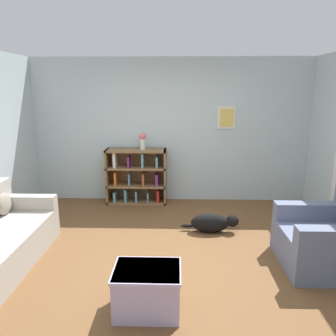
# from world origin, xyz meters

# --- Properties ---
(ground_plane) EXTENTS (14.00, 14.00, 0.00)m
(ground_plane) POSITION_xyz_m (0.00, 0.00, 0.00)
(ground_plane) COLOR brown
(wall_back) EXTENTS (5.60, 0.13, 2.60)m
(wall_back) POSITION_xyz_m (0.00, 2.25, 1.30)
(wall_back) COLOR silver
(wall_back) RESTS_ON ground_plane
(bookshelf) EXTENTS (1.08, 0.35, 1.00)m
(bookshelf) POSITION_xyz_m (-0.62, 2.03, 0.49)
(bookshelf) COLOR olive
(bookshelf) RESTS_ON ground_plane
(recliner_chair) EXTENTS (0.95, 0.95, 0.96)m
(recliner_chair) POSITION_xyz_m (1.91, -0.16, 0.34)
(recliner_chair) COLOR slate
(recliner_chair) RESTS_ON ground_plane
(coffee_table) EXTENTS (0.63, 0.47, 0.43)m
(coffee_table) POSITION_xyz_m (-0.15, -1.03, 0.23)
(coffee_table) COLOR #ADA3CC
(coffee_table) RESTS_ON ground_plane
(dog) EXTENTS (0.85, 0.25, 0.28)m
(dog) POSITION_xyz_m (0.65, 0.75, 0.14)
(dog) COLOR black
(dog) RESTS_ON ground_plane
(vase) EXTENTS (0.12, 0.12, 0.30)m
(vase) POSITION_xyz_m (-0.50, 2.00, 1.17)
(vase) COLOR silver
(vase) RESTS_ON bookshelf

